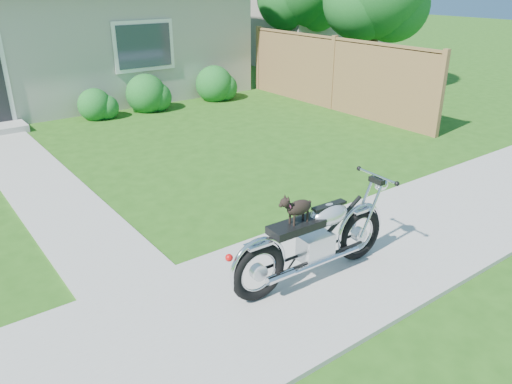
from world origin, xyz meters
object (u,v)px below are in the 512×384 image
Objects in this scene: house at (11,21)px; motorcycle_with_dog at (316,238)px; fence at (333,73)px; potted_plant_right at (137,99)px.

motorcycle_with_dog is at bearing -88.62° from house.
house reaches higher than motorcycle_with_dog.
house is at bearing 135.26° from fence.
house is 8.96m from fence.
house is 5.67× the size of motorcycle_with_dog.
house is 4.38m from potted_plant_right.
potted_plant_right is at bearing -59.90° from house.
fence reaches higher than potted_plant_right.
motorcycle_with_dog reaches higher than potted_plant_right.
house is at bearing 120.10° from potted_plant_right.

